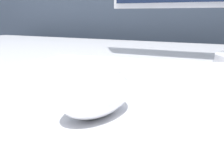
% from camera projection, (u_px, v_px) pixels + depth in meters
% --- Properties ---
extents(computer_mouse_near, '(0.06, 0.11, 0.05)m').
position_uv_depth(computer_mouse_near, '(97.00, 92.00, 0.32)').
color(computer_mouse_near, white).
rests_on(computer_mouse_near, desk).
extents(keyboard, '(0.47, 0.21, 0.02)m').
position_uv_depth(keyboard, '(163.00, 73.00, 0.49)').
color(keyboard, silver).
rests_on(keyboard, desk).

